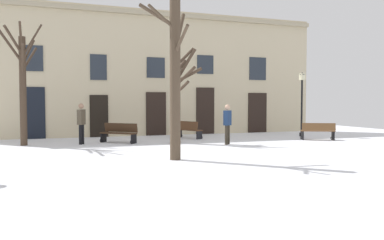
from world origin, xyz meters
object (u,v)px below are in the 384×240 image
at_px(tree_center, 23,82).
at_px(person_crossing_plaza, 227,122).
at_px(bench_facing_shops, 188,130).
at_px(streetlamp, 302,97).
at_px(bench_back_to_back_left, 119,133).
at_px(person_by_shop_door, 81,121).
at_px(tree_right_of_center, 175,72).
at_px(bench_back_to_back_right, 318,131).
at_px(tree_near_facade, 178,95).

height_order(tree_center, person_crossing_plaza, tree_center).
bearing_deg(bench_facing_shops, person_crossing_plaza, 166.15).
relative_size(streetlamp, bench_back_to_back_left, 2.14).
height_order(streetlamp, bench_back_to_back_left, streetlamp).
distance_m(streetlamp, person_by_shop_door, 11.64).
bearing_deg(streetlamp, bench_back_to_back_left, -179.48).
bearing_deg(streetlamp, tree_right_of_center, -146.63).
distance_m(tree_center, bench_back_to_back_left, 4.64).
bearing_deg(bench_facing_shops, person_by_shop_door, 76.25).
bearing_deg(bench_back_to_back_right, bench_back_to_back_left, 14.25).
bearing_deg(person_by_shop_door, tree_near_facade, 110.64).
distance_m(streetlamp, person_crossing_plaza, 6.13).
height_order(bench_facing_shops, person_crossing_plaza, person_crossing_plaza).
xyz_separation_m(bench_back_to_back_left, bench_back_to_back_right, (9.47, -1.92, -0.02)).
distance_m(tree_near_facade, person_by_shop_door, 4.43).
distance_m(tree_near_facade, tree_right_of_center, 5.07).
relative_size(tree_right_of_center, person_by_shop_door, 2.96).
distance_m(streetlamp, bench_back_to_back_left, 10.06).
relative_size(tree_center, streetlamp, 1.49).
xyz_separation_m(tree_near_facade, streetlamp, (7.41, 1.12, -0.06)).
relative_size(tree_near_facade, person_crossing_plaza, 2.45).
height_order(tree_center, bench_back_to_back_left, tree_center).
relative_size(bench_back_to_back_left, person_crossing_plaza, 0.93).
relative_size(bench_back_to_back_left, bench_back_to_back_right, 0.99).
relative_size(tree_center, tree_right_of_center, 0.97).
height_order(tree_near_facade, person_crossing_plaza, tree_near_facade).
bearing_deg(person_crossing_plaza, streetlamp, 164.46).
relative_size(person_by_shop_door, person_crossing_plaza, 1.03).
height_order(tree_center, bench_facing_shops, tree_center).
bearing_deg(tree_center, tree_right_of_center, -50.33).
height_order(bench_facing_shops, person_by_shop_door, person_by_shop_door).
height_order(tree_right_of_center, bench_back_to_back_left, tree_right_of_center).
xyz_separation_m(tree_near_facade, bench_facing_shops, (1.18, 2.05, -1.75)).
xyz_separation_m(tree_near_facade, bench_back_to_back_left, (-2.50, 1.03, -1.75)).
height_order(tree_near_facade, bench_facing_shops, tree_near_facade).
bearing_deg(streetlamp, bench_back_to_back_right, -102.61).
bearing_deg(bench_back_to_back_left, tree_center, -140.62).
xyz_separation_m(tree_center, person_by_shop_door, (2.37, -0.32, -1.72)).
bearing_deg(bench_back_to_back_right, tree_center, 16.83).
relative_size(tree_center, bench_facing_shops, 3.15).
height_order(bench_back_to_back_left, person_crossing_plaza, person_crossing_plaza).
distance_m(tree_center, bench_facing_shops, 8.10).
distance_m(bench_back_to_back_right, person_crossing_plaza, 5.12).
distance_m(tree_center, streetlamp, 13.97).
distance_m(bench_back_to_back_right, bench_facing_shops, 6.48).
distance_m(bench_back_to_back_left, bench_back_to_back_right, 9.66).
bearing_deg(tree_right_of_center, person_crossing_plaza, 45.45).
distance_m(tree_right_of_center, streetlamp, 10.77).
bearing_deg(person_crossing_plaza, tree_near_facade, -73.12).
height_order(tree_center, bench_back_to_back_right, tree_center).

